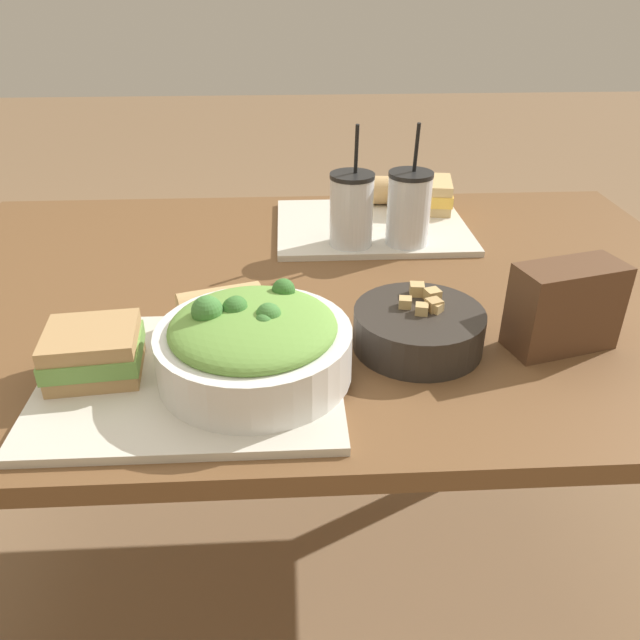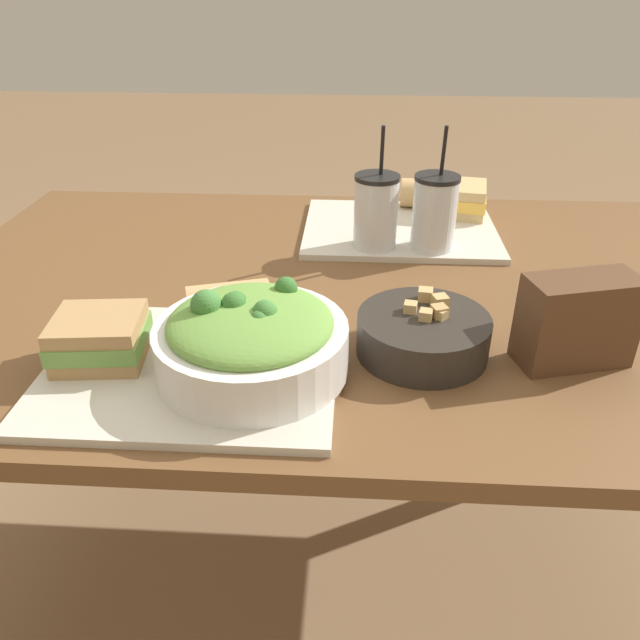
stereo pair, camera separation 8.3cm
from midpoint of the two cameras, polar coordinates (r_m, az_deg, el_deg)
name	(u,v)px [view 1 (the left image)]	position (r m, az deg, el deg)	size (l,w,h in m)	color
ground_plane	(317,564)	(1.54, -1.95, -21.48)	(12.00, 12.00, 0.00)	#846647
dining_table	(316,327)	(1.12, -2.50, -0.67)	(1.42, 0.94, 0.72)	brown
tray_near	(192,377)	(0.85, -14.36, -5.17)	(0.39, 0.31, 0.01)	beige
tray_far	(371,226)	(1.31, 2.90, 8.52)	(0.39, 0.31, 0.01)	beige
salad_bowl	(254,343)	(0.80, -9.02, -2.13)	(0.25, 0.25, 0.11)	white
soup_bowl	(418,327)	(0.89, 6.38, -0.75)	(0.18, 0.18, 0.07)	#2D2823
sandwich_near	(94,352)	(0.87, -22.59, -2.77)	(0.13, 0.12, 0.06)	tan
baguette_near	(222,308)	(0.93, -11.47, 1.03)	(0.13, 0.09, 0.06)	tan
sandwich_far	(422,194)	(1.40, 7.67, 11.31)	(0.14, 0.14, 0.06)	tan
baguette_far	(396,190)	(1.42, 5.29, 11.70)	(0.12, 0.07, 0.06)	tan
drink_cup_dark	(351,212)	(1.18, 0.87, 9.82)	(0.08, 0.08, 0.23)	silver
drink_cup_red	(409,210)	(1.19, 6.12, 9.89)	(0.08, 0.08, 0.23)	silver
chip_bag	(565,307)	(0.92, 19.13, 1.08)	(0.16, 0.11, 0.13)	brown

